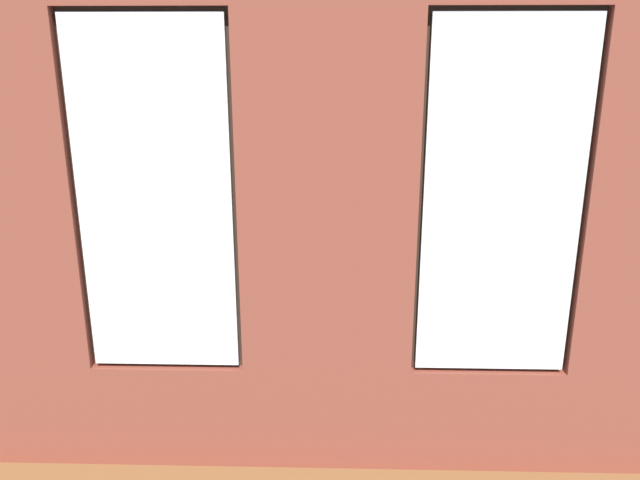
# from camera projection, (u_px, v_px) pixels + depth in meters

# --- Properties ---
(ground_plane) EXTENTS (6.94, 6.16, 0.10)m
(ground_plane) POSITION_uv_depth(u_px,v_px,m) (331.00, 314.00, 7.02)
(ground_plane) COLOR brown
(brick_wall_with_windows) EXTENTS (6.34, 0.30, 3.16)m
(brick_wall_with_windows) POSITION_uv_depth(u_px,v_px,m) (327.00, 258.00, 3.98)
(brick_wall_with_windows) COLOR brown
(brick_wall_with_windows) RESTS_ON ground_plane
(white_wall_right) EXTENTS (0.10, 5.16, 3.16)m
(white_wall_right) POSITION_uv_depth(u_px,v_px,m) (30.00, 173.00, 6.44)
(white_wall_right) COLOR silver
(white_wall_right) RESTS_ON ground_plane
(couch_by_window) EXTENTS (1.85, 0.87, 0.80)m
(couch_by_window) POSITION_uv_depth(u_px,v_px,m) (339.00, 374.00, 4.95)
(couch_by_window) COLOR black
(couch_by_window) RESTS_ON ground_plane
(couch_left) EXTENTS (1.00, 2.13, 0.80)m
(couch_left) POSITION_uv_depth(u_px,v_px,m) (550.00, 279.00, 7.02)
(couch_left) COLOR black
(couch_left) RESTS_ON ground_plane
(coffee_table) EXTENTS (1.41, 0.76, 0.45)m
(coffee_table) POSITION_uv_depth(u_px,v_px,m) (300.00, 267.00, 7.20)
(coffee_table) COLOR #A87547
(coffee_table) RESTS_ON ground_plane
(cup_ceramic) EXTENTS (0.08, 0.08, 0.10)m
(cup_ceramic) POSITION_uv_depth(u_px,v_px,m) (285.00, 256.00, 7.26)
(cup_ceramic) COLOR #B23D38
(cup_ceramic) RESTS_ON coffee_table
(candle_jar) EXTENTS (0.08, 0.08, 0.10)m
(candle_jar) POSITION_uv_depth(u_px,v_px,m) (308.00, 261.00, 7.06)
(candle_jar) COLOR #B7333D
(candle_jar) RESTS_ON coffee_table
(remote_silver) EXTENTS (0.17, 0.12, 0.02)m
(remote_silver) POSITION_uv_depth(u_px,v_px,m) (262.00, 264.00, 7.08)
(remote_silver) COLOR #B2B2B7
(remote_silver) RESTS_ON coffee_table
(media_console) EXTENTS (1.11, 0.42, 0.57)m
(media_console) POSITION_uv_depth(u_px,v_px,m) (81.00, 283.00, 7.02)
(media_console) COLOR black
(media_console) RESTS_ON ground_plane
(tv_flatscreen) EXTENTS (1.20, 0.20, 0.84)m
(tv_flatscreen) POSITION_uv_depth(u_px,v_px,m) (74.00, 222.00, 6.82)
(tv_flatscreen) COLOR black
(tv_flatscreen) RESTS_ON media_console
(potted_plant_between_couches) EXTENTS (0.52, 0.52, 0.86)m
(potted_plant_between_couches) POSITION_uv_depth(u_px,v_px,m) (514.00, 348.00, 4.89)
(potted_plant_between_couches) COLOR #47423D
(potted_plant_between_couches) RESTS_ON ground_plane
(potted_plant_by_left_couch) EXTENTS (0.32, 0.32, 0.49)m
(potted_plant_by_left_couch) POSITION_uv_depth(u_px,v_px,m) (485.00, 240.00, 8.45)
(potted_plant_by_left_couch) COLOR #47423D
(potted_plant_by_left_couch) RESTS_ON ground_plane
(potted_plant_beside_window_right) EXTENTS (0.91, 0.88, 1.22)m
(potted_plant_beside_window_right) POSITION_uv_depth(u_px,v_px,m) (53.00, 354.00, 4.85)
(potted_plant_beside_window_right) COLOR #9E5638
(potted_plant_beside_window_right) RESTS_ON ground_plane
(potted_plant_corner_near_left) EXTENTS (0.79, 0.80, 1.11)m
(potted_plant_corner_near_left) POSITION_uv_depth(u_px,v_px,m) (519.00, 218.00, 8.77)
(potted_plant_corner_near_left) COLOR brown
(potted_plant_corner_near_left) RESTS_ON ground_plane
(potted_plant_mid_room_small) EXTENTS (0.37, 0.37, 0.55)m
(potted_plant_mid_room_small) POSITION_uv_depth(u_px,v_px,m) (366.00, 253.00, 7.73)
(potted_plant_mid_room_small) COLOR #47423D
(potted_plant_mid_room_small) RESTS_ON ground_plane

